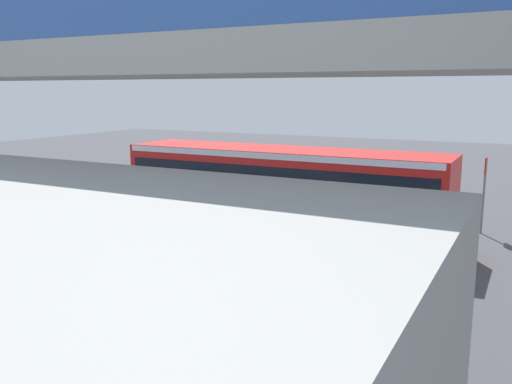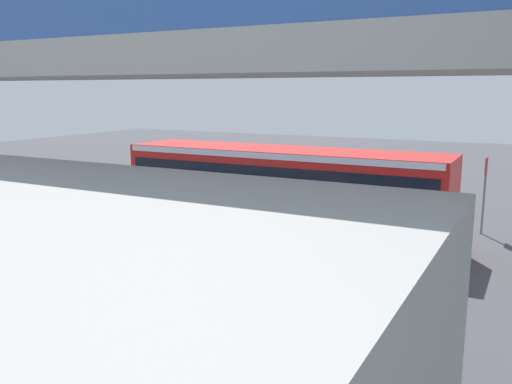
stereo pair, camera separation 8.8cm
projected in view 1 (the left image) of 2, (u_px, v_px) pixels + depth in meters
The scene contains 10 objects.
ground at pixel (280, 233), 19.86m from camera, with size 80.00×80.00×0.00m, color #424247.
city_bus at pixel (283, 185), 19.04m from camera, with size 11.54×2.85×3.15m.
parked_van at pixel (3, 194), 21.00m from camera, with size 4.80×2.17×2.05m.
bicycle_blue at pixel (428, 269), 14.73m from camera, with size 1.77×0.44×0.96m.
pedestrian at pixel (303, 236), 16.10m from camera, with size 0.38×0.38×1.79m.
traffic_sign at pixel (485, 182), 19.44m from camera, with size 0.08×0.60×2.80m.
lane_dash_leftmost at pixel (403, 232), 19.94m from camera, with size 2.00×0.20×0.01m, color silver.
lane_dash_left at pixel (302, 220), 21.76m from camera, with size 2.00×0.20×0.01m, color silver.
lane_dash_centre at pixel (218, 210), 23.58m from camera, with size 2.00×0.20×0.01m, color silver.
pedestrian_overpass at pixel (24, 89), 9.55m from camera, with size 28.70×2.60×6.96m.
Camera 1 is at (-8.13, 17.46, 5.17)m, focal length 37.95 mm.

